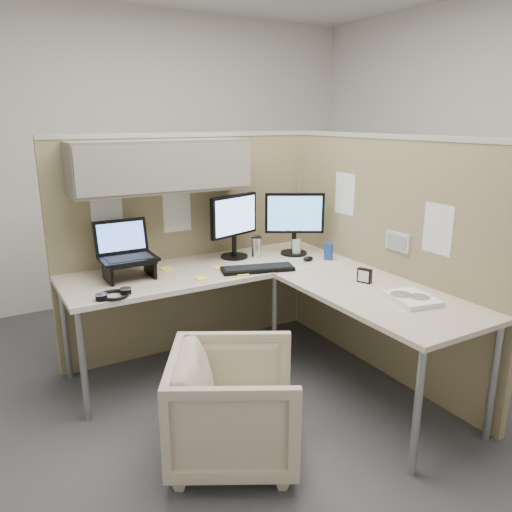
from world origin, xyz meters
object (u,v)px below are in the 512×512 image
office_chair (234,401)px  keyboard (258,269)px  desk (269,284)px  monitor_left (234,221)px

office_chair → keyboard: size_ratio=1.34×
desk → keyboard: (0.02, 0.17, 0.05)m
monitor_left → keyboard: monitor_left is taller
keyboard → office_chair: bearing=-111.1°
office_chair → keyboard: 1.06m
monitor_left → keyboard: 0.45m
monitor_left → office_chair: bearing=-136.1°
desk → keyboard: keyboard is taller
monitor_left → keyboard: size_ratio=0.95×
desk → monitor_left: bearing=86.4°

